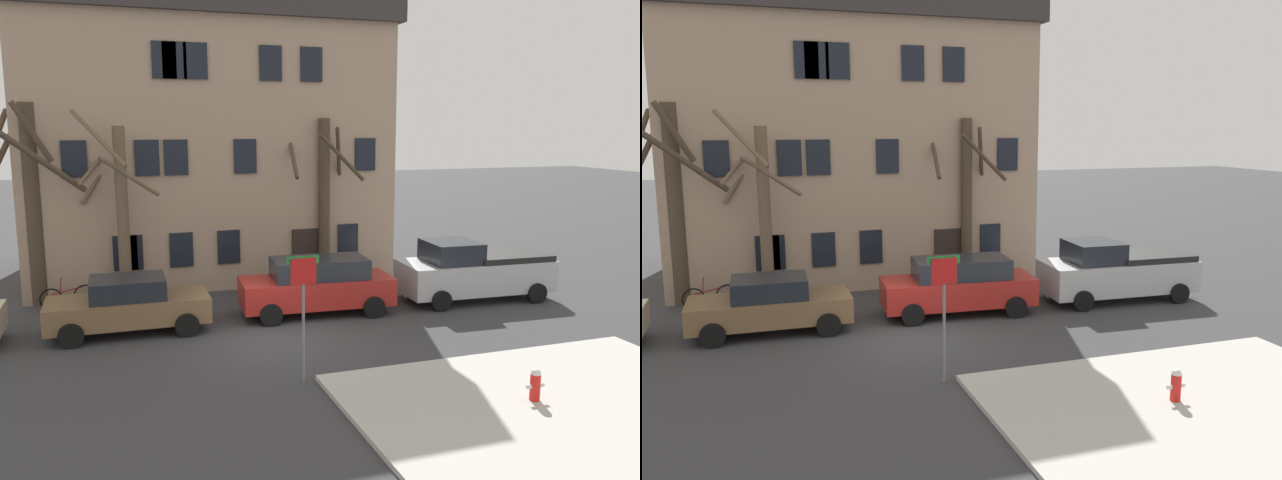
# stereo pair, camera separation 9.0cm
# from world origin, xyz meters

# --- Properties ---
(ground_plane) EXTENTS (120.00, 120.00, 0.00)m
(ground_plane) POSITION_xyz_m (0.00, 0.00, 0.00)
(ground_plane) COLOR #38383A
(sidewalk_slab) EXTENTS (8.75, 7.38, 0.12)m
(sidewalk_slab) POSITION_xyz_m (4.59, -6.77, 0.06)
(sidewalk_slab) COLOR #B7B5AD
(sidewalk_slab) RESTS_ON ground_plane
(building_main) EXTENTS (13.84, 9.01, 11.90)m
(building_main) POSITION_xyz_m (-0.28, 10.08, 6.04)
(building_main) COLOR tan
(building_main) RESTS_ON ground_plane
(tree_bare_near) EXTENTS (3.05, 3.05, 7.22)m
(tree_bare_near) POSITION_xyz_m (-6.41, 5.92, 3.73)
(tree_bare_near) COLOR #4C3D2D
(tree_bare_near) RESTS_ON ground_plane
(tree_bare_mid) EXTENTS (2.60, 2.78, 6.38)m
(tree_bare_mid) POSITION_xyz_m (-3.74, 5.11, 3.26)
(tree_bare_mid) COLOR brown
(tree_bare_mid) RESTS_ON ground_plane
(tree_bare_far) EXTENTS (2.78, 2.77, 6.19)m
(tree_bare_far) POSITION_xyz_m (3.41, 5.57, 3.32)
(tree_bare_far) COLOR #4C3D2D
(tree_bare_far) RESTS_ON ground_plane
(car_brown_sedan) EXTENTS (4.53, 2.07, 1.62)m
(car_brown_sedan) POSITION_xyz_m (-3.73, 1.98, 0.81)
(car_brown_sedan) COLOR brown
(car_brown_sedan) RESTS_ON ground_plane
(car_red_wagon) EXTENTS (4.86, 2.24, 1.79)m
(car_red_wagon) POSITION_xyz_m (1.98, 2.03, 0.93)
(car_red_wagon) COLOR #AD231E
(car_red_wagon) RESTS_ON ground_plane
(pickup_truck_silver) EXTENTS (5.26, 2.47, 2.06)m
(pickup_truck_silver) POSITION_xyz_m (7.58, 1.95, 1.00)
(pickup_truck_silver) COLOR #B7BABF
(pickup_truck_silver) RESTS_ON ground_plane
(fire_hydrant) EXTENTS (0.42, 0.22, 0.70)m
(fire_hydrant) POSITION_xyz_m (4.21, -5.90, 0.48)
(fire_hydrant) COLOR red
(fire_hydrant) RESTS_ON sidewalk_slab
(street_sign_pole) EXTENTS (0.76, 0.07, 3.00)m
(street_sign_pole) POSITION_xyz_m (-0.08, -3.16, 2.09)
(street_sign_pole) COLOR slate
(street_sign_pole) RESTS_ON ground_plane
(bicycle_leaning) EXTENTS (1.73, 0.38, 1.03)m
(bicycle_leaning) POSITION_xyz_m (-5.52, 5.27, 0.37)
(bicycle_leaning) COLOR black
(bicycle_leaning) RESTS_ON ground_plane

